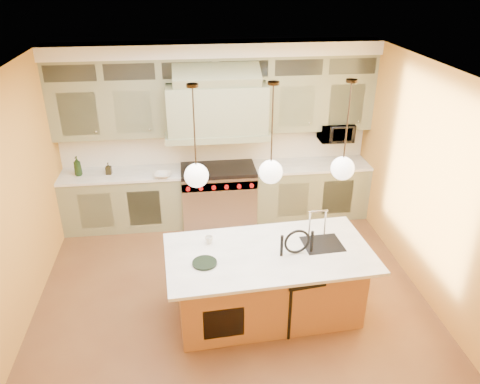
{
  "coord_description": "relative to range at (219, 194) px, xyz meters",
  "views": [
    {
      "loc": [
        -0.49,
        -4.79,
        3.97
      ],
      "look_at": [
        0.18,
        0.7,
        1.22
      ],
      "focal_mm": 35.0,
      "sensor_mm": 36.0,
      "label": 1
    }
  ],
  "objects": [
    {
      "name": "floor",
      "position": [
        0.0,
        -2.14,
        -0.49
      ],
      "size": [
        5.0,
        5.0,
        0.0
      ],
      "primitive_type": "plane",
      "color": "brown",
      "rests_on": "ground"
    },
    {
      "name": "ceiling",
      "position": [
        0.0,
        -2.14,
        2.41
      ],
      "size": [
        5.0,
        5.0,
        0.0
      ],
      "primitive_type": "plane",
      "rotation": [
        3.14,
        0.0,
        0.0
      ],
      "color": "white",
      "rests_on": "wall_back"
    },
    {
      "name": "wall_back",
      "position": [
        0.0,
        0.36,
        0.96
      ],
      "size": [
        5.0,
        0.0,
        5.0
      ],
      "primitive_type": "plane",
      "rotation": [
        1.57,
        0.0,
        0.0
      ],
      "color": "gold",
      "rests_on": "ground"
    },
    {
      "name": "wall_front",
      "position": [
        0.0,
        -4.64,
        0.96
      ],
      "size": [
        5.0,
        0.0,
        5.0
      ],
      "primitive_type": "plane",
      "rotation": [
        -1.57,
        0.0,
        0.0
      ],
      "color": "gold",
      "rests_on": "ground"
    },
    {
      "name": "wall_left",
      "position": [
        -2.5,
        -2.14,
        0.96
      ],
      "size": [
        0.0,
        5.0,
        5.0
      ],
      "primitive_type": "plane",
      "rotation": [
        1.57,
        0.0,
        1.57
      ],
      "color": "gold",
      "rests_on": "ground"
    },
    {
      "name": "wall_right",
      "position": [
        2.5,
        -2.14,
        0.96
      ],
      "size": [
        0.0,
        5.0,
        5.0
      ],
      "primitive_type": "plane",
      "rotation": [
        1.57,
        0.0,
        -1.57
      ],
      "color": "gold",
      "rests_on": "ground"
    },
    {
      "name": "back_cabinetry",
      "position": [
        0.0,
        0.09,
        0.94
      ],
      "size": [
        5.0,
        0.77,
        2.9
      ],
      "color": "gray",
      "rests_on": "floor"
    },
    {
      "name": "range",
      "position": [
        0.0,
        0.0,
        0.0
      ],
      "size": [
        1.2,
        0.74,
        0.96
      ],
      "color": "silver",
      "rests_on": "floor"
    },
    {
      "name": "kitchen_island",
      "position": [
        0.41,
        -2.4,
        -0.01
      ],
      "size": [
        2.48,
        1.42,
        1.35
      ],
      "rotation": [
        0.0,
        0.0,
        0.06
      ],
      "color": "#A86F3B",
      "rests_on": "floor"
    },
    {
      "name": "counter_stool",
      "position": [
        0.73,
        -2.66,
        0.22
      ],
      "size": [
        0.48,
        0.48,
        1.24
      ],
      "rotation": [
        0.0,
        0.0,
        0.13
      ],
      "color": "black",
      "rests_on": "floor"
    },
    {
      "name": "microwave",
      "position": [
        1.95,
        0.11,
        0.96
      ],
      "size": [
        0.54,
        0.37,
        0.3
      ],
      "primitive_type": "imported",
      "color": "black",
      "rests_on": "back_cabinetry"
    },
    {
      "name": "oil_bottle_a",
      "position": [
        -2.19,
        0.01,
        0.61
      ],
      "size": [
        0.14,
        0.14,
        0.32
      ],
      "primitive_type": "imported",
      "rotation": [
        0.0,
        0.0,
        -0.14
      ],
      "color": "black",
      "rests_on": "back_cabinetry"
    },
    {
      "name": "oil_bottle_b",
      "position": [
        -1.72,
        0.01,
        0.55
      ],
      "size": [
        0.09,
        0.1,
        0.19
      ],
      "primitive_type": "imported",
      "rotation": [
        0.0,
        0.0,
        -0.11
      ],
      "color": "black",
      "rests_on": "back_cabinetry"
    },
    {
      "name": "fruit_bowl",
      "position": [
        -0.88,
        -0.22,
        0.49
      ],
      "size": [
        0.29,
        0.29,
        0.07
      ],
      "primitive_type": "imported",
      "rotation": [
        0.0,
        0.0,
        -0.11
      ],
      "color": "silver",
      "rests_on": "back_cabinetry"
    },
    {
      "name": "cup",
      "position": [
        -0.28,
        -2.17,
        0.48
      ],
      "size": [
        0.1,
        0.1,
        0.09
      ],
      "primitive_type": "imported",
      "rotation": [
        0.0,
        0.0,
        -0.07
      ],
      "color": "silver",
      "rests_on": "kitchen_island"
    },
    {
      "name": "pendant_left",
      "position": [
        -0.4,
        -2.39,
        1.46
      ],
      "size": [
        0.26,
        0.26,
        1.11
      ],
      "color": "#2D2319",
      "rests_on": "ceiling"
    },
    {
      "name": "pendant_center",
      "position": [
        0.4,
        -2.39,
        1.46
      ],
      "size": [
        0.26,
        0.26,
        1.11
      ],
      "color": "#2D2319",
      "rests_on": "ceiling"
    },
    {
      "name": "pendant_right",
      "position": [
        1.2,
        -2.39,
        1.46
      ],
      "size": [
        0.26,
        0.26,
        1.11
      ],
      "color": "#2D2319",
      "rests_on": "ceiling"
    }
  ]
}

